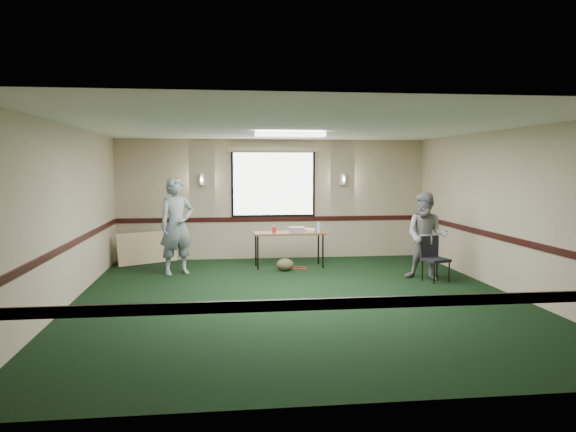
{
  "coord_description": "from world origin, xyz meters",
  "views": [
    {
      "loc": [
        -1.24,
        -8.66,
        2.08
      ],
      "look_at": [
        0.0,
        1.3,
        1.2
      ],
      "focal_mm": 35.0,
      "sensor_mm": 36.0,
      "label": 1
    }
  ],
  "objects": [
    {
      "name": "folding_table",
      "position": [
        0.21,
        2.81,
        0.68
      ],
      "size": [
        1.47,
        0.62,
        0.73
      ],
      "rotation": [
        0.0,
        0.0,
        0.02
      ],
      "color": "#4E3116",
      "rests_on": "ground"
    },
    {
      "name": "folded_table",
      "position": [
        -2.78,
        3.6,
        0.34
      ],
      "size": [
        1.24,
        0.87,
        0.68
      ],
      "primitive_type": "cube",
      "rotation": [
        -0.21,
        0.0,
        0.55
      ],
      "color": "tan",
      "rests_on": "ground"
    },
    {
      "name": "duffel_bag",
      "position": [
        0.07,
        2.37,
        0.12
      ],
      "size": [
        0.43,
        0.39,
        0.25
      ],
      "primitive_type": "ellipsoid",
      "rotation": [
        0.0,
        0.0,
        -0.42
      ],
      "color": "#423B26",
      "rests_on": "ground"
    },
    {
      "name": "red_cup",
      "position": [
        -0.11,
        2.75,
        0.79
      ],
      "size": [
        0.08,
        0.08,
        0.12
      ],
      "primitive_type": "cylinder",
      "color": "red",
      "rests_on": "folding_table"
    },
    {
      "name": "person_right",
      "position": [
        2.57,
        1.22,
        0.81
      ],
      "size": [
        0.99,
        0.93,
        1.61
      ],
      "primitive_type": "imported",
      "rotation": [
        0.0,
        0.0,
        -0.55
      ],
      "color": "#6A88A6",
      "rests_on": "ground"
    },
    {
      "name": "room_shell",
      "position": [
        0.0,
        2.12,
        1.58
      ],
      "size": [
        8.0,
        8.02,
        8.0
      ],
      "color": "tan",
      "rests_on": "ground"
    },
    {
      "name": "ground",
      "position": [
        0.0,
        0.0,
        0.0
      ],
      "size": [
        8.0,
        8.0,
        0.0
      ],
      "primitive_type": "plane",
      "color": "black",
      "rests_on": "ground"
    },
    {
      "name": "conference_chair",
      "position": [
        2.65,
        1.08,
        0.48
      ],
      "size": [
        0.5,
        0.51,
        0.81
      ],
      "rotation": [
        0.0,
        0.0,
        0.3
      ],
      "color": "black",
      "rests_on": "ground"
    },
    {
      "name": "game_console",
      "position": [
        0.66,
        2.96,
        0.76
      ],
      "size": [
        0.23,
        0.19,
        0.05
      ],
      "primitive_type": "cube",
      "rotation": [
        0.0,
        0.0,
        -0.07
      ],
      "color": "white",
      "rests_on": "folding_table"
    },
    {
      "name": "cable_coil",
      "position": [
        0.4,
        2.64,
        0.01
      ],
      "size": [
        0.39,
        0.39,
        0.02
      ],
      "primitive_type": "torus",
      "rotation": [
        0.0,
        0.0,
        -0.23
      ],
      "color": "red",
      "rests_on": "ground"
    },
    {
      "name": "water_bottle",
      "position": [
        0.82,
        2.71,
        0.84
      ],
      "size": [
        0.07,
        0.07,
        0.22
      ],
      "primitive_type": "cylinder",
      "color": "#93BEF0",
      "rests_on": "folding_table"
    },
    {
      "name": "projector",
      "position": [
        0.37,
        2.81,
        0.78
      ],
      "size": [
        0.36,
        0.31,
        0.11
      ],
      "primitive_type": "cube",
      "rotation": [
        0.0,
        0.0,
        -0.16
      ],
      "color": "gray",
      "rests_on": "folding_table"
    },
    {
      "name": "person_left",
      "position": [
        -2.04,
        2.32,
        0.94
      ],
      "size": [
        0.81,
        0.69,
        1.87
      ],
      "primitive_type": "imported",
      "rotation": [
        0.0,
        0.0,
        0.43
      ],
      "color": "#41638F",
      "rests_on": "ground"
    }
  ]
}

